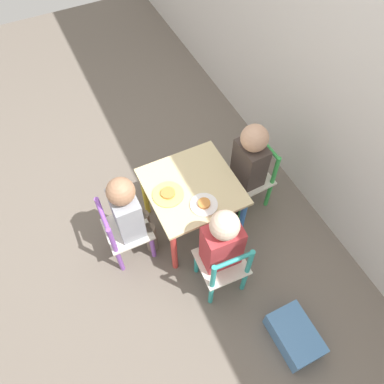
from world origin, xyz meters
TOP-DOWN VIEW (x-y plane):
  - ground_plane at (0.00, 0.00)m, footprint 6.00×6.00m
  - house_wall at (0.00, 0.85)m, footprint 6.00×0.06m
  - kids_table at (0.00, 0.00)m, footprint 0.52×0.52m
  - chair_purple at (-0.01, -0.45)m, footprint 0.26×0.26m
  - chair_teal at (0.45, -0.02)m, footprint 0.27×0.27m
  - chair_green at (-0.02, 0.45)m, footprint 0.27×0.27m
  - child_front at (-0.01, -0.39)m, footprint 0.20×0.21m
  - child_right at (0.39, -0.02)m, footprint 0.21×0.21m
  - child_back at (-0.02, 0.39)m, footprint 0.21×0.22m
  - plate_front at (-0.00, -0.15)m, footprint 0.18×0.18m
  - plate_right at (0.15, 0.00)m, footprint 0.16×0.16m
  - storage_bin at (0.92, 0.18)m, footprint 0.31×0.20m

SIDE VIEW (x-z plane):
  - ground_plane at x=0.00m, z-range 0.00..0.00m
  - storage_bin at x=0.92m, z-range 0.00..0.13m
  - chair_purple at x=-0.01m, z-range -0.01..0.50m
  - chair_teal at x=0.45m, z-range -0.01..0.50m
  - chair_green at x=-0.02m, z-range -0.01..0.50m
  - kids_table at x=0.00m, z-range 0.15..0.60m
  - child_front at x=-0.01m, z-range 0.06..0.78m
  - child_right at x=0.39m, z-range 0.06..0.78m
  - child_back at x=-0.02m, z-range 0.07..0.80m
  - plate_right at x=0.15m, z-range 0.45..0.47m
  - plate_front at x=0.00m, z-range 0.45..0.47m
  - house_wall at x=0.00m, z-range 0.00..2.60m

